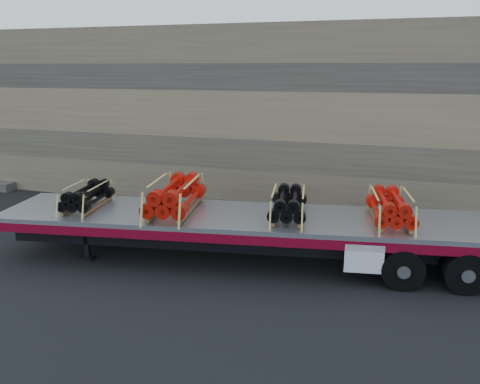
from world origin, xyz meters
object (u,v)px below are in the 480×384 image
object	(u,v)px
trailer	(244,238)
bundle_midrear	(288,205)
bundle_rear	(390,208)
bundle_midfront	(175,197)
bundle_front	(87,197)

from	to	relation	value
trailer	bundle_midrear	distance (m)	1.64
bundle_rear	bundle_midfront	bearing A→B (deg)	180.00
bundle_front	bundle_midrear	size ratio (longest dim) A/B	0.94
trailer	bundle_front	bearing A→B (deg)	180.00
bundle_front	bundle_midrear	bearing A→B (deg)	-0.00
trailer	bundle_midrear	world-z (taller)	bundle_midrear
trailer	bundle_midfront	bearing A→B (deg)	180.00
trailer	bundle_midfront	world-z (taller)	bundle_midfront
bundle_rear	bundle_midrear	bearing A→B (deg)	-180.00
bundle_front	bundle_rear	bearing A→B (deg)	-0.00
bundle_midfront	bundle_rear	world-z (taller)	bundle_midfront
trailer	bundle_midrear	bearing A→B (deg)	-0.00
bundle_front	bundle_midfront	size ratio (longest dim) A/B	0.74
bundle_rear	bundle_front	bearing A→B (deg)	180.00
bundle_rear	trailer	bearing A→B (deg)	180.00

